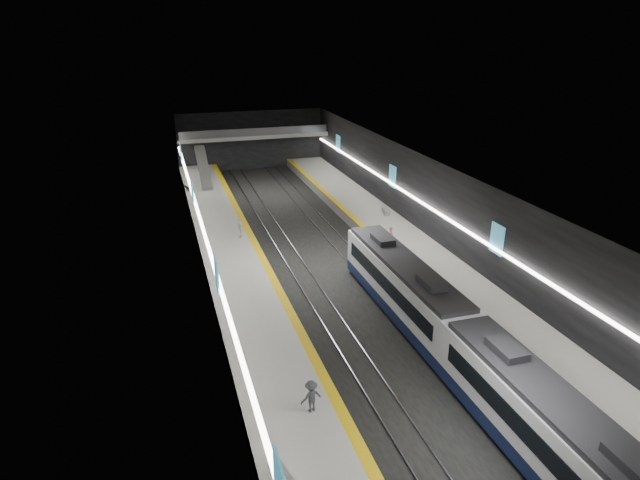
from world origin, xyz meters
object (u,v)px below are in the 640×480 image
object	(u,v)px
bench_left_far	(189,187)
passenger_right_a	(391,236)
bench_right_far	(386,211)
train	(462,343)
passenger_left_b	(311,397)
escalator	(203,167)
bench_left_near	(282,476)
passenger_left_a	(240,228)

from	to	relation	value
bench_left_far	passenger_right_a	world-z (taller)	passenger_right_a
bench_left_far	bench_right_far	xyz separation A→B (m)	(18.43, -14.65, -0.01)
bench_left_far	train	bearing A→B (deg)	-84.96
passenger_left_b	train	bearing A→B (deg)	176.97
passenger_right_a	escalator	bearing A→B (deg)	37.22
bench_left_near	bench_left_far	size ratio (longest dim) A/B	0.94
bench_left_far	passenger_left_b	world-z (taller)	passenger_left_b
passenger_left_b	bench_right_far	bearing A→B (deg)	-133.27
bench_left_near	passenger_right_a	world-z (taller)	passenger_right_a
train	escalator	xyz separation A→B (m)	(-10.00, 42.05, 0.70)
bench_right_far	train	bearing A→B (deg)	-92.76
train	bench_right_far	world-z (taller)	train
escalator	bench_left_far	xyz separation A→B (m)	(-2.00, -2.40, -1.67)
escalator	bench_left_near	xyz separation A→B (m)	(-1.57, -47.44, -1.68)
escalator	bench_left_near	bearing A→B (deg)	-91.90
bench_left_far	bench_right_far	distance (m)	23.54
train	bench_right_far	bearing A→B (deg)	75.57
passenger_left_a	passenger_right_a	bearing A→B (deg)	62.64
train	bench_left_near	size ratio (longest dim) A/B	16.83
bench_left_near	passenger_right_a	xyz separation A→B (m)	(14.87, 22.30, 0.65)
bench_left_near	passenger_left_b	size ratio (longest dim) A/B	1.05
train	passenger_left_a	distance (m)	24.38
passenger_left_b	bench_left_near	bearing A→B (deg)	45.44
bench_left_far	passenger_left_b	size ratio (longest dim) A/B	1.11
bench_left_near	passenger_right_a	distance (m)	26.81
bench_left_near	escalator	bearing A→B (deg)	74.67
bench_left_far	bench_right_far	size ratio (longest dim) A/B	1.06
escalator	passenger_left_a	bearing A→B (deg)	-86.25
escalator	passenger_left_b	xyz separation A→B (m)	(0.78, -43.63, -1.05)
train	bench_left_far	size ratio (longest dim) A/B	15.87
escalator	bench_right_far	bearing A→B (deg)	-46.06
bench_left_far	passenger_right_a	xyz separation A→B (m)	(15.30, -22.74, 0.64)
bench_left_near	bench_left_far	world-z (taller)	bench_left_far
bench_left_far	passenger_left_b	xyz separation A→B (m)	(2.78, -41.23, 0.62)
bench_right_far	passenger_left_b	xyz separation A→B (m)	(-15.65, -26.58, 0.63)
escalator	bench_right_far	world-z (taller)	escalator
escalator	passenger_right_a	world-z (taller)	escalator
bench_right_far	passenger_left_b	size ratio (longest dim) A/B	1.05
train	passenger_left_b	size ratio (longest dim) A/B	17.64
bench_right_far	passenger_right_a	world-z (taller)	passenger_right_a
bench_left_far	passenger_left_a	size ratio (longest dim) A/B	1.07
bench_left_near	train	bearing A→B (deg)	11.54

